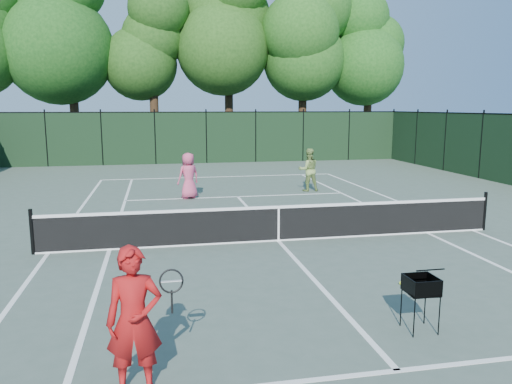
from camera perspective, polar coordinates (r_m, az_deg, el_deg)
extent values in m
plane|color=#47564A|center=(12.66, 2.57, -5.61)|extent=(90.00, 90.00, 0.00)
cube|color=white|center=(12.57, -22.67, -6.47)|extent=(0.10, 23.77, 0.01)
cube|color=white|center=(14.92, 23.54, -4.05)|extent=(0.10, 23.77, 0.01)
cube|color=white|center=(12.36, -16.40, -6.37)|extent=(0.10, 23.77, 0.01)
cube|color=white|center=(14.19, 18.98, -4.44)|extent=(0.10, 23.77, 0.01)
cube|color=white|center=(24.15, -4.19, 1.75)|extent=(10.97, 0.10, 0.01)
cube|color=white|center=(7.04, 15.87, -19.04)|extent=(8.23, 0.10, 0.01)
cube|color=white|center=(18.78, -2.10, -0.53)|extent=(8.23, 0.10, 0.01)
cube|color=white|center=(12.66, 2.57, -5.60)|extent=(0.10, 12.80, 0.01)
cube|color=black|center=(12.54, 2.59, -3.61)|extent=(11.60, 0.03, 0.85)
cube|color=white|center=(12.45, 2.60, -1.73)|extent=(11.60, 0.05, 0.07)
cube|color=white|center=(12.65, 2.57, -5.52)|extent=(11.60, 0.05, 0.04)
cube|color=white|center=(12.54, 2.59, -3.61)|extent=(0.05, 0.04, 0.91)
cylinder|color=black|center=(12.51, -24.25, -4.16)|extent=(0.09, 0.09, 1.06)
cylinder|color=black|center=(14.99, 24.67, -2.00)|extent=(0.09, 0.09, 1.06)
cube|color=black|center=(30.05, -5.69, 6.16)|extent=(24.00, 0.05, 3.00)
cylinder|color=black|center=(34.23, -19.97, 7.57)|extent=(0.56, 0.56, 4.80)
ellipsoid|color=#144313|center=(34.64, -20.61, 18.05)|extent=(6.80, 6.80, 10.54)
cylinder|color=black|center=(33.67, -11.49, 7.51)|extent=(0.56, 0.56, 4.30)
ellipsoid|color=#1B4313|center=(33.93, -11.82, 16.99)|extent=(6.00, 6.00, 9.30)
cylinder|color=black|center=(34.51, -3.10, 8.32)|extent=(0.56, 0.56, 5.00)
ellipsoid|color=#1D4513|center=(34.97, -3.20, 19.07)|extent=(7.00, 7.00, 10.85)
cylinder|color=black|center=(34.91, 5.30, 7.98)|extent=(0.56, 0.56, 4.60)
ellipsoid|color=#1B4C15|center=(35.22, 5.46, 17.55)|extent=(6.20, 6.20, 9.61)
cylinder|color=black|center=(37.11, 12.57, 7.73)|extent=(0.56, 0.56, 4.40)
ellipsoid|color=#174A15|center=(37.35, 12.89, 16.25)|extent=(5.80, 5.80, 8.99)
imported|color=#A81314|center=(6.14, -13.74, -14.14)|extent=(0.66, 0.44, 1.78)
cylinder|color=black|center=(6.44, -9.58, -12.27)|extent=(0.03, 0.03, 0.30)
torus|color=black|center=(6.34, -9.65, -10.01)|extent=(0.30, 0.10, 0.30)
imported|color=#CD486E|center=(18.44, -7.72, 1.85)|extent=(0.98, 0.83, 1.69)
imported|color=#83A150|center=(20.05, 6.02, 2.53)|extent=(0.85, 0.67, 1.70)
cylinder|color=black|center=(7.86, 17.63, -13.58)|extent=(0.02, 0.02, 0.60)
cylinder|color=black|center=(8.05, 20.21, -13.15)|extent=(0.02, 0.02, 0.60)
cylinder|color=black|center=(8.18, 16.24, -12.55)|extent=(0.02, 0.02, 0.60)
cylinder|color=black|center=(8.37, 18.75, -12.17)|extent=(0.02, 0.02, 0.60)
cube|color=black|center=(7.96, 18.37, -10.03)|extent=(0.47, 0.47, 0.25)
sphere|color=#C4F031|center=(7.99, 18.34, -10.52)|extent=(0.07, 0.07, 0.07)
sphere|color=#C4F031|center=(7.99, 18.34, -10.52)|extent=(0.07, 0.07, 0.07)
sphere|color=#C4F031|center=(7.99, 18.34, -10.52)|extent=(0.07, 0.07, 0.07)
sphere|color=#C4F031|center=(7.99, 18.34, -10.52)|extent=(0.07, 0.07, 0.07)
sphere|color=#C4F031|center=(7.99, 18.34, -10.52)|extent=(0.07, 0.07, 0.07)
sphere|color=#C4F031|center=(7.99, 18.34, -10.52)|extent=(0.07, 0.07, 0.07)
sphere|color=#C4F031|center=(7.99, 18.34, -10.52)|extent=(0.07, 0.07, 0.07)
sphere|color=#C4F031|center=(7.99, 18.34, -10.52)|extent=(0.07, 0.07, 0.07)
sphere|color=#C4F031|center=(7.99, 18.34, -10.52)|extent=(0.07, 0.07, 0.07)
sphere|color=#C4F031|center=(7.99, 18.34, -10.52)|extent=(0.07, 0.07, 0.07)
sphere|color=#C4F031|center=(7.99, 18.34, -10.52)|extent=(0.07, 0.07, 0.07)
sphere|color=#C4F031|center=(7.99, 18.34, -10.52)|extent=(0.07, 0.07, 0.07)
sphere|color=#BEDF2D|center=(10.04, 16.22, -9.95)|extent=(0.07, 0.07, 0.07)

